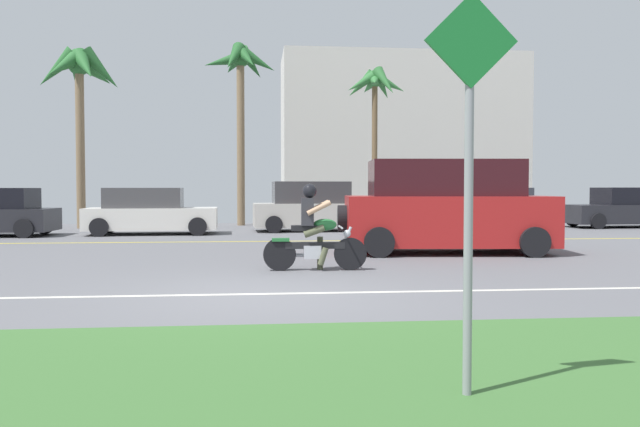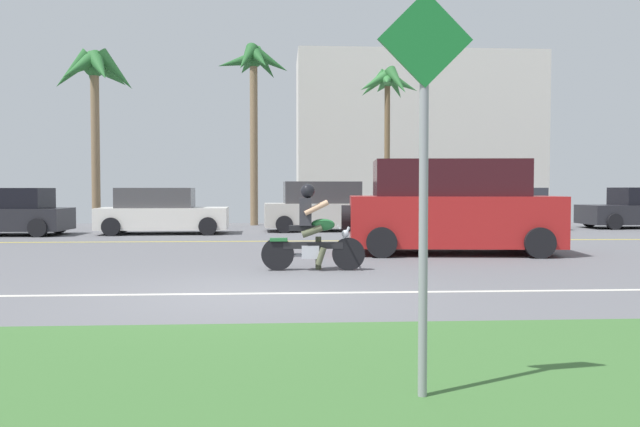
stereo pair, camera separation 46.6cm
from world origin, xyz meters
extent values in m
cube|color=slate|center=(0.00, 3.00, -0.02)|extent=(56.00, 30.00, 0.04)
cube|color=#3D6B33|center=(0.00, -4.10, 0.03)|extent=(56.00, 3.80, 0.06)
cube|color=silver|center=(0.00, 0.02, 0.00)|extent=(50.40, 0.12, 0.01)
cube|color=yellow|center=(0.00, 8.70, 0.00)|extent=(50.40, 0.12, 0.01)
cylinder|color=black|center=(1.54, 2.43, 0.29)|extent=(0.58, 0.11, 0.57)
cylinder|color=black|center=(0.30, 2.48, 0.29)|extent=(0.58, 0.11, 0.57)
cylinder|color=#B7BAC1|center=(1.45, 2.44, 0.52)|extent=(0.26, 0.06, 0.50)
cube|color=black|center=(0.92, 2.45, 0.44)|extent=(1.04, 0.13, 0.11)
cube|color=#B7BAC1|center=(0.88, 2.46, 0.32)|extent=(0.31, 0.20, 0.23)
ellipsoid|color=#236B33|center=(1.10, 2.45, 0.80)|extent=(0.42, 0.23, 0.21)
cube|color=black|center=(0.73, 2.46, 0.74)|extent=(0.47, 0.23, 0.10)
cube|color=#236B33|center=(0.32, 2.48, 0.54)|extent=(0.31, 0.16, 0.06)
cylinder|color=#B7BAC1|center=(1.37, 2.44, 0.76)|extent=(0.06, 0.59, 0.03)
sphere|color=#B7BAC1|center=(1.49, 2.43, 0.64)|extent=(0.13, 0.13, 0.13)
cylinder|color=#B7BAC1|center=(0.66, 2.58, 0.26)|extent=(0.48, 0.08, 0.07)
cube|color=#2D2D33|center=(0.79, 2.46, 1.03)|extent=(0.22, 0.31, 0.48)
sphere|color=black|center=(0.83, 2.46, 1.39)|extent=(0.25, 0.25, 0.25)
cylinder|color=#51563D|center=(0.90, 2.36, 0.70)|extent=(0.39, 0.14, 0.24)
cylinder|color=#51563D|center=(0.91, 2.55, 0.70)|extent=(0.39, 0.14, 0.24)
cylinder|color=#51563D|center=(1.02, 2.58, 0.29)|extent=(0.11, 0.11, 0.58)
cylinder|color=#51563D|center=(1.05, 2.33, 0.26)|extent=(0.20, 0.11, 0.32)
cylinder|color=tan|center=(0.98, 2.26, 1.10)|extent=(0.44, 0.10, 0.27)
cylinder|color=tan|center=(0.99, 2.64, 1.10)|extent=(0.44, 0.10, 0.27)
cube|color=#AD1E1E|center=(4.14, 5.20, 0.72)|extent=(4.65, 2.29, 1.09)
cube|color=#351116|center=(4.05, 5.21, 1.66)|extent=(3.37, 1.91, 0.79)
cylinder|color=black|center=(2.44, 4.41, 0.32)|extent=(0.66, 0.28, 0.64)
cylinder|color=black|center=(5.67, 4.12, 0.32)|extent=(0.66, 0.28, 0.64)
cylinder|color=black|center=(2.61, 6.29, 0.32)|extent=(0.66, 0.28, 0.64)
cylinder|color=black|center=(5.84, 6.00, 0.32)|extent=(0.66, 0.28, 0.64)
cylinder|color=black|center=(1.80, 5.42, 0.78)|extent=(0.25, 0.59, 0.58)
cylinder|color=black|center=(-6.77, 12.25, 0.28)|extent=(0.56, 0.19, 0.56)
cylinder|color=black|center=(-6.80, 10.55, 0.28)|extent=(0.56, 0.19, 0.56)
cube|color=white|center=(-3.36, 11.78, 0.49)|extent=(4.07, 1.81, 0.68)
cube|color=#444346|center=(-3.60, 11.77, 1.14)|extent=(2.38, 1.51, 0.62)
cylinder|color=black|center=(-4.77, 10.90, 0.28)|extent=(0.57, 0.20, 0.56)
cylinder|color=black|center=(-1.89, 11.01, 0.28)|extent=(0.57, 0.20, 0.56)
cylinder|color=black|center=(-4.83, 12.56, 0.28)|extent=(0.57, 0.20, 0.56)
cylinder|color=black|center=(-1.95, 12.66, 0.28)|extent=(0.57, 0.20, 0.56)
cube|color=beige|center=(1.98, 12.81, 0.55)|extent=(4.43, 1.87, 0.79)
cube|color=#3B3A3D|center=(1.72, 12.80, 1.30)|extent=(2.59, 1.55, 0.73)
cylinder|color=black|center=(0.45, 11.91, 0.28)|extent=(0.57, 0.21, 0.56)
cylinder|color=black|center=(3.58, 12.05, 0.28)|extent=(0.57, 0.21, 0.56)
cylinder|color=black|center=(0.37, 13.57, 0.28)|extent=(0.57, 0.21, 0.56)
cylinder|color=black|center=(3.50, 13.72, 0.28)|extent=(0.57, 0.21, 0.56)
cube|color=#8C939E|center=(8.16, 13.43, 0.49)|extent=(3.89, 1.84, 0.68)
cube|color=#2D2F36|center=(8.39, 13.42, 1.15)|extent=(2.27, 1.54, 0.63)
cylinder|color=black|center=(9.57, 14.23, 0.28)|extent=(0.57, 0.20, 0.56)
cylinder|color=black|center=(6.81, 14.33, 0.28)|extent=(0.57, 0.20, 0.56)
cylinder|color=black|center=(9.51, 12.53, 0.28)|extent=(0.57, 0.20, 0.56)
cylinder|color=black|center=(6.75, 12.62, 0.28)|extent=(0.57, 0.20, 0.56)
cube|color=#232328|center=(13.51, 13.75, 0.50)|extent=(4.54, 1.84, 0.68)
cube|color=black|center=(13.78, 13.76, 1.15)|extent=(2.65, 1.53, 0.63)
cylinder|color=black|center=(11.87, 14.54, 0.28)|extent=(0.57, 0.20, 0.56)
cylinder|color=black|center=(11.93, 12.86, 0.28)|extent=(0.57, 0.20, 0.56)
cylinder|color=brown|center=(4.29, 14.98, 2.73)|extent=(0.21, 0.21, 5.47)
sphere|color=#337538|center=(4.29, 14.98, 5.47)|extent=(0.54, 0.54, 0.54)
cone|color=#337538|center=(4.85, 14.97, 5.33)|extent=(1.32, 0.47, 0.94)
cone|color=#337538|center=(4.65, 15.41, 5.33)|extent=(1.12, 1.22, 1.17)
cone|color=#337538|center=(4.19, 15.53, 5.33)|extent=(0.68, 1.37, 0.73)
cone|color=#337538|center=(3.82, 15.28, 5.33)|extent=(1.30, 1.04, 1.12)
cone|color=#337538|center=(3.76, 14.81, 5.33)|extent=(1.37, 0.82, 1.00)
cone|color=#337538|center=(4.19, 14.43, 5.33)|extent=(0.68, 1.37, 0.72)
cone|color=#337538|center=(4.59, 14.51, 5.33)|extent=(1.00, 1.23, 1.22)
cylinder|color=#846B4C|center=(-6.39, 15.07, 2.94)|extent=(0.31, 0.31, 5.87)
sphere|color=#28662D|center=(-6.39, 15.07, 5.87)|extent=(0.80, 0.80, 0.80)
cone|color=#28662D|center=(-5.64, 15.13, 5.69)|extent=(1.62, 0.73, 1.64)
cone|color=#28662D|center=(-6.00, 15.72, 5.69)|extent=(1.44, 1.83, 1.15)
cone|color=#28662D|center=(-6.66, 15.78, 5.69)|extent=(1.19, 1.87, 0.99)
cone|color=#28662D|center=(-7.14, 15.02, 5.69)|extent=(1.64, 0.70, 1.62)
cone|color=#28662D|center=(-6.74, 14.40, 5.69)|extent=(1.34, 1.82, 1.39)
cone|color=#28662D|center=(-6.01, 14.42, 5.69)|extent=(1.39, 1.79, 1.44)
cylinder|color=#846B4C|center=(-0.71, 16.37, 3.25)|extent=(0.30, 0.30, 6.51)
sphere|color=#235B28|center=(-0.71, 16.37, 6.51)|extent=(0.78, 0.78, 0.78)
cone|color=#235B28|center=(-0.04, 16.29, 6.34)|extent=(1.62, 0.73, 1.21)
cone|color=#235B28|center=(-0.30, 16.91, 6.34)|extent=(1.36, 1.53, 1.32)
cone|color=#235B28|center=(-0.97, 16.99, 6.34)|extent=(1.12, 1.67, 0.96)
cone|color=#235B28|center=(-1.37, 16.46, 6.34)|extent=(1.63, 0.74, 0.82)
cone|color=#235B28|center=(-0.95, 15.75, 6.34)|extent=(1.04, 1.59, 1.36)
cone|color=#235B28|center=(-0.45, 15.75, 6.34)|extent=(1.10, 1.65, 1.22)
cylinder|color=gray|center=(1.31, -4.55, 1.08)|extent=(0.06, 0.06, 2.16)
cube|color=#19722D|center=(1.31, -4.57, 2.40)|extent=(0.62, 0.03, 0.62)
cube|color=beige|center=(6.66, 21.00, 3.78)|extent=(11.13, 4.00, 7.57)
camera|label=1|loc=(-0.08, -8.66, 1.44)|focal=35.93mm
camera|label=2|loc=(0.38, -8.70, 1.44)|focal=35.93mm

